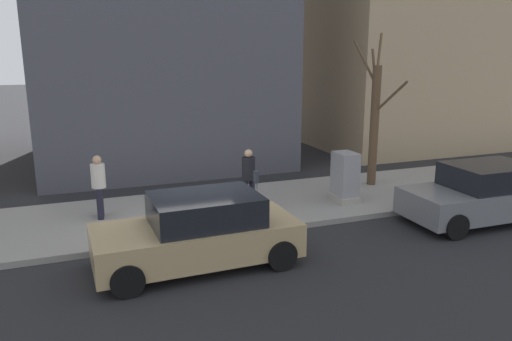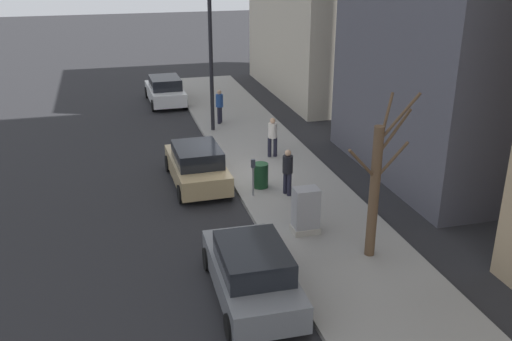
% 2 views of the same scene
% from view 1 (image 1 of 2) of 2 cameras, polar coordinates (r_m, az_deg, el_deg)
% --- Properties ---
extents(ground_plane, '(120.00, 120.00, 0.00)m').
position_cam_1_polar(ground_plane, '(11.90, -6.81, -8.25)').
color(ground_plane, '#232326').
extents(sidewalk, '(4.00, 36.00, 0.15)m').
position_cam_1_polar(sidewalk, '(13.71, -8.85, -4.99)').
color(sidewalk, gray).
rests_on(sidewalk, ground).
extents(parked_car_grey, '(1.98, 4.23, 1.52)m').
position_cam_1_polar(parked_car_grey, '(14.40, 24.60, -2.44)').
color(parked_car_grey, slate).
rests_on(parked_car_grey, ground).
extents(parked_car_tan, '(2.01, 4.24, 1.52)m').
position_cam_1_polar(parked_car_tan, '(10.50, -6.52, -7.01)').
color(parked_car_tan, tan).
rests_on(parked_car_tan, ground).
extents(parking_meter, '(0.14, 0.10, 1.35)m').
position_cam_1_polar(parking_meter, '(12.46, 0.03, -2.39)').
color(parking_meter, slate).
rests_on(parking_meter, sidewalk).
extents(utility_box, '(0.83, 0.61, 1.43)m').
position_cam_1_polar(utility_box, '(14.52, 10.13, -0.79)').
color(utility_box, '#A8A399').
rests_on(utility_box, sidewalk).
extents(bare_tree, '(1.81, 1.16, 4.79)m').
position_cam_1_polar(bare_tree, '(16.29, 13.40, 5.72)').
color(bare_tree, brown).
rests_on(bare_tree, sidewalk).
extents(trash_bin, '(0.56, 0.56, 0.90)m').
position_cam_1_polar(trash_bin, '(12.77, -3.48, -3.78)').
color(trash_bin, '#14381E').
rests_on(trash_bin, sidewalk).
extents(pedestrian_near_meter, '(0.36, 0.39, 1.66)m').
position_cam_1_polar(pedestrian_near_meter, '(13.57, -0.86, -0.56)').
color(pedestrian_near_meter, '#1E1E2D').
rests_on(pedestrian_near_meter, sidewalk).
extents(pedestrian_midblock, '(0.40, 0.36, 1.66)m').
position_cam_1_polar(pedestrian_midblock, '(13.41, -17.55, -1.38)').
color(pedestrian_midblock, '#1E1E2D').
rests_on(pedestrian_midblock, sidewalk).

